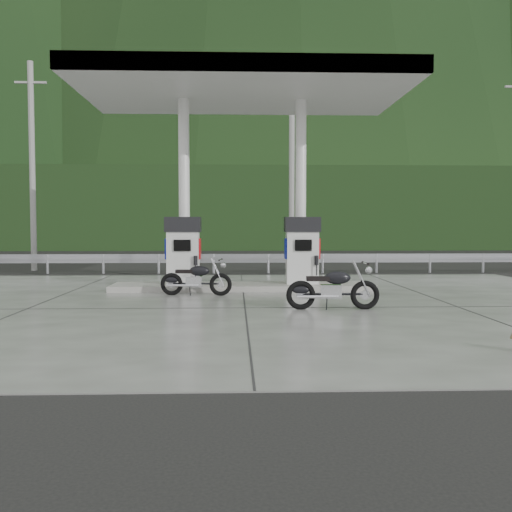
{
  "coord_description": "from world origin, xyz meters",
  "views": [
    {
      "loc": [
        -0.19,
        -12.81,
        1.72
      ],
      "look_at": [
        0.3,
        1.0,
        1.0
      ],
      "focal_mm": 40.0,
      "sensor_mm": 36.0,
      "label": 1
    }
  ],
  "objects_px": {
    "gas_pump_right": "(302,250)",
    "motorcycle_right": "(196,279)",
    "gas_pump_left": "(183,251)",
    "motorcycle_left": "(333,289)"
  },
  "relations": [
    {
      "from": "motorcycle_right",
      "to": "motorcycle_left",
      "type": "bearing_deg",
      "value": -33.42
    },
    {
      "from": "gas_pump_right",
      "to": "motorcycle_right",
      "type": "relative_size",
      "value": 1.08
    },
    {
      "from": "gas_pump_right",
      "to": "motorcycle_right",
      "type": "bearing_deg",
      "value": -155.47
    },
    {
      "from": "gas_pump_right",
      "to": "motorcycle_right",
      "type": "xyz_separation_m",
      "value": [
        -2.77,
        -1.27,
        -0.66
      ]
    },
    {
      "from": "gas_pump_right",
      "to": "gas_pump_left",
      "type": "bearing_deg",
      "value": 180.0
    },
    {
      "from": "gas_pump_left",
      "to": "motorcycle_right",
      "type": "relative_size",
      "value": 1.08
    },
    {
      "from": "gas_pump_left",
      "to": "motorcycle_left",
      "type": "xyz_separation_m",
      "value": [
        3.4,
        -3.75,
        -0.63
      ]
    },
    {
      "from": "gas_pump_right",
      "to": "motorcycle_left",
      "type": "bearing_deg",
      "value": -86.99
    },
    {
      "from": "motorcycle_left",
      "to": "motorcycle_right",
      "type": "xyz_separation_m",
      "value": [
        -2.97,
        2.49,
        -0.03
      ]
    },
    {
      "from": "gas_pump_left",
      "to": "motorcycle_right",
      "type": "bearing_deg",
      "value": -71.4
    }
  ]
}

